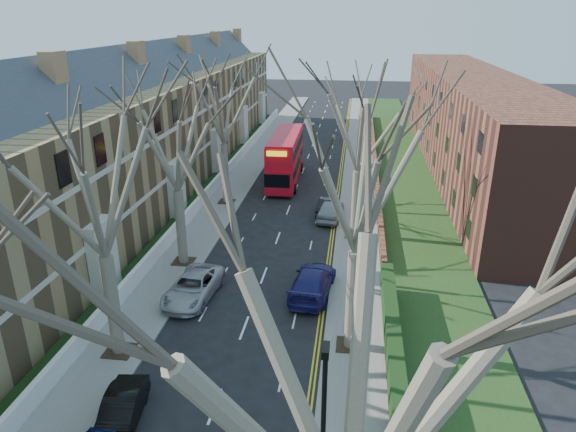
% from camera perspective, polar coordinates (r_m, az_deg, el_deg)
% --- Properties ---
extents(pavement_left, '(3.00, 102.00, 0.12)m').
position_cam_1_polar(pavement_left, '(56.47, -4.41, 5.34)').
color(pavement_left, slate).
rests_on(pavement_left, ground).
extents(pavement_right, '(3.00, 102.00, 0.12)m').
position_cam_1_polar(pavement_right, '(55.30, 7.90, 4.85)').
color(pavement_right, slate).
rests_on(pavement_right, ground).
extents(terrace_left, '(9.70, 78.00, 13.60)m').
position_cam_1_polar(terrace_left, '(49.97, -15.23, 8.98)').
color(terrace_left, olive).
rests_on(terrace_left, ground).
extents(flats_right, '(13.97, 54.00, 10.00)m').
position_cam_1_polar(flats_right, '(59.25, 19.48, 9.86)').
color(flats_right, brown).
rests_on(flats_right, ground).
extents(wall_hedge_right, '(0.70, 24.00, 1.80)m').
position_cam_1_polar(wall_hedge_right, '(21.84, 12.30, -21.29)').
color(wall_hedge_right, brown).
rests_on(wall_hedge_right, ground).
extents(front_wall_left, '(0.30, 78.00, 1.00)m').
position_cam_1_polar(front_wall_left, '(49.28, -8.21, 3.42)').
color(front_wall_left, white).
rests_on(front_wall_left, ground).
extents(grass_verge_right, '(6.00, 102.00, 0.06)m').
position_cam_1_polar(grass_verge_right, '(55.50, 12.56, 4.69)').
color(grass_verge_right, '#1D3D16').
rests_on(grass_verge_right, ground).
extents(tree_left_mid, '(10.50, 10.50, 14.71)m').
position_cam_1_polar(tree_left_mid, '(23.75, -20.83, 4.90)').
color(tree_left_mid, '#6A5D4C').
rests_on(tree_left_mid, ground).
extents(tree_left_far, '(10.15, 10.15, 14.22)m').
position_cam_1_polar(tree_left_far, '(32.68, -12.70, 9.48)').
color(tree_left_far, '#6A5D4C').
rests_on(tree_left_far, ground).
extents(tree_left_dist, '(10.50, 10.50, 14.71)m').
position_cam_1_polar(tree_left_dist, '(43.91, -7.38, 13.24)').
color(tree_left_dist, '#6A5D4C').
rests_on(tree_left_dist, ground).
extents(tree_right_near, '(10.85, 10.85, 15.20)m').
position_cam_1_polar(tree_right_near, '(9.98, 7.68, -15.28)').
color(tree_right_near, '#6A5D4C').
rests_on(tree_right_near, ground).
extents(tree_right_mid, '(10.50, 10.50, 14.71)m').
position_cam_1_polar(tree_right_mid, '(22.88, 7.95, 5.52)').
color(tree_right_mid, '#6A5D4C').
rests_on(tree_right_mid, ground).
extents(tree_right_far, '(10.15, 10.15, 14.22)m').
position_cam_1_polar(tree_right_far, '(36.60, 8.02, 11.06)').
color(tree_right_far, '#6A5D4C').
rests_on(tree_right_far, ground).
extents(double_decker_bus, '(3.05, 11.37, 4.72)m').
position_cam_1_polar(double_decker_bus, '(51.32, -0.28, 6.37)').
color(double_decker_bus, red).
rests_on(double_decker_bus, ground).
extents(car_left_mid, '(1.91, 4.16, 1.32)m').
position_cam_1_polar(car_left_mid, '(23.47, -18.06, -19.91)').
color(car_left_mid, black).
rests_on(car_left_mid, ground).
extents(car_left_far, '(2.89, 5.49, 1.47)m').
position_cam_1_polar(car_left_far, '(31.14, -10.49, -7.75)').
color(car_left_far, '#A8A7AD').
rests_on(car_left_far, ground).
extents(car_right_near, '(2.80, 5.73, 1.60)m').
position_cam_1_polar(car_right_near, '(31.07, 2.74, -7.31)').
color(car_right_near, navy).
rests_on(car_right_near, ground).
extents(car_right_mid, '(2.29, 4.74, 1.56)m').
position_cam_1_polar(car_right_mid, '(42.27, 4.72, 0.69)').
color(car_right_mid, gray).
rests_on(car_right_mid, ground).
extents(car_right_far, '(1.83, 4.22, 1.35)m').
position_cam_1_polar(car_right_far, '(43.40, 4.45, 1.12)').
color(car_right_far, black).
rests_on(car_right_far, ground).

